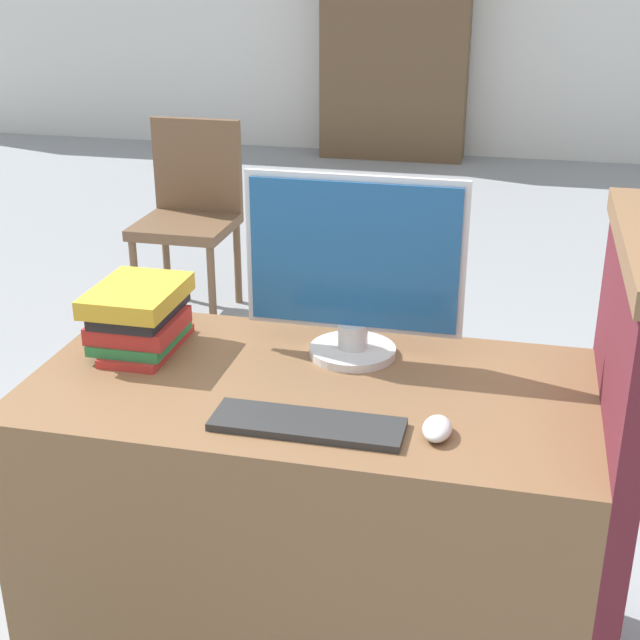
# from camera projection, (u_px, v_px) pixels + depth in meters

# --- Properties ---
(desk) EXTENTS (1.26, 0.67, 0.76)m
(desk) POSITION_uv_depth(u_px,v_px,m) (310.00, 525.00, 2.13)
(desk) COLOR brown
(desk) RESTS_ON ground_plane
(carrel_divider) EXTENTS (0.07, 0.69, 1.16)m
(carrel_divider) POSITION_uv_depth(u_px,v_px,m) (603.00, 484.00, 1.93)
(carrel_divider) COLOR #5B1E28
(carrel_divider) RESTS_ON ground_plane
(monitor) EXTENTS (0.51, 0.21, 0.44)m
(monitor) POSITION_uv_depth(u_px,v_px,m) (354.00, 269.00, 2.04)
(monitor) COLOR silver
(monitor) RESTS_ON desk
(keyboard) EXTENTS (0.39, 0.12, 0.02)m
(keyboard) POSITION_uv_depth(u_px,v_px,m) (307.00, 424.00, 1.80)
(keyboard) COLOR #2D2D2D
(keyboard) RESTS_ON desk
(mouse) EXTENTS (0.06, 0.10, 0.04)m
(mouse) POSITION_uv_depth(u_px,v_px,m) (437.00, 428.00, 1.76)
(mouse) COLOR silver
(mouse) RESTS_ON desk
(book_stack) EXTENTS (0.20, 0.26, 0.16)m
(book_stack) POSITION_uv_depth(u_px,v_px,m) (139.00, 317.00, 2.12)
(book_stack) COLOR #B72D28
(book_stack) RESTS_ON desk
(far_chair) EXTENTS (0.44, 0.44, 0.91)m
(far_chair) POSITION_uv_depth(u_px,v_px,m) (190.00, 207.00, 4.26)
(far_chair) COLOR brown
(far_chair) RESTS_ON ground_plane
(bookshelf_far) EXTENTS (1.21, 0.32, 2.06)m
(bookshelf_far) POSITION_uv_depth(u_px,v_px,m) (396.00, 32.00, 7.26)
(bookshelf_far) COLOR brown
(bookshelf_far) RESTS_ON ground_plane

